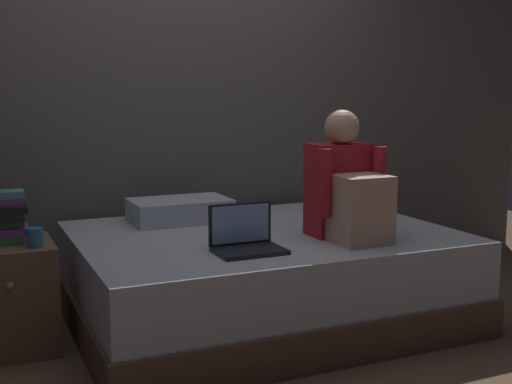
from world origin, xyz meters
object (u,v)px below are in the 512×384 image
object	(u,v)px
mug	(35,237)
bed	(263,276)
pillow	(180,210)
book_stack	(2,218)
nightstand	(8,297)
person_sitting	(347,190)
laptop	(246,240)

from	to	relation	value
mug	bed	bearing A→B (deg)	-0.29
bed	pillow	bearing A→B (deg)	125.70
book_stack	mug	size ratio (longest dim) A/B	2.81
nightstand	person_sitting	bearing A→B (deg)	-15.50
person_sitting	pillow	xyz separation A→B (m)	(-0.64, 0.77, -0.19)
book_stack	mug	xyz separation A→B (m)	(0.13, -0.14, -0.08)
nightstand	book_stack	distance (m)	0.39
pillow	mug	distance (m)	0.96
person_sitting	laptop	bearing A→B (deg)	-175.09
pillow	book_stack	bearing A→B (deg)	-162.57
person_sitting	laptop	size ratio (longest dim) A/B	2.05
book_stack	mug	bearing A→B (deg)	-45.26
laptop	pillow	bearing A→B (deg)	94.27
bed	person_sitting	distance (m)	0.68
bed	pillow	size ratio (longest dim) A/B	3.57
pillow	laptop	bearing A→B (deg)	-85.73
pillow	bed	bearing A→B (deg)	-54.30
bed	person_sitting	size ratio (longest dim) A/B	3.05
person_sitting	mug	distance (m)	1.54
bed	mug	bearing A→B (deg)	179.71
person_sitting	book_stack	distance (m)	1.69
nightstand	bed	bearing A→B (deg)	-5.52
nightstand	book_stack	xyz separation A→B (m)	(-0.00, 0.02, 0.39)
nightstand	mug	world-z (taller)	mug
nightstand	book_stack	bearing A→B (deg)	106.78
person_sitting	mug	size ratio (longest dim) A/B	7.28
person_sitting	book_stack	world-z (taller)	person_sitting
pillow	person_sitting	bearing A→B (deg)	-50.21
book_stack	mug	distance (m)	0.21
book_stack	person_sitting	bearing A→B (deg)	-15.98
bed	nightstand	world-z (taller)	nightstand
laptop	book_stack	world-z (taller)	book_stack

